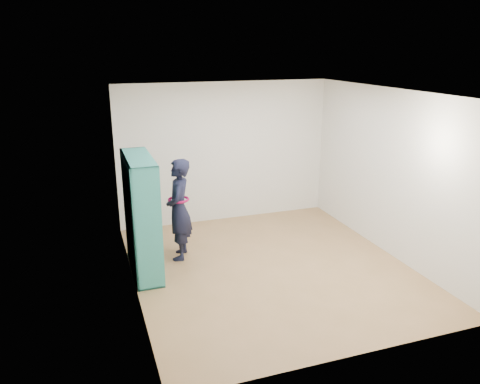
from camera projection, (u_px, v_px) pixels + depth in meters
name	position (u px, v px, depth m)	size (l,w,h in m)	color
floor	(270.00, 267.00, 7.06)	(4.50, 4.50, 0.00)	olive
ceiling	(274.00, 92.00, 6.29)	(4.50, 4.50, 0.00)	white
wall_left	(130.00, 199.00, 6.05)	(0.02, 4.50, 2.60)	silver
wall_right	(390.00, 173.00, 7.30)	(0.02, 4.50, 2.60)	silver
wall_back	(225.00, 153.00, 8.71)	(4.00, 0.02, 2.60)	silver
wall_front	(360.00, 246.00, 4.65)	(4.00, 0.02, 2.60)	silver
bookshelf	(140.00, 217.00, 6.74)	(0.38, 1.30, 1.73)	teal
person	(179.00, 209.00, 7.19)	(0.54, 0.67, 1.59)	black
smartphone	(170.00, 201.00, 7.23)	(0.01, 0.10, 0.13)	silver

